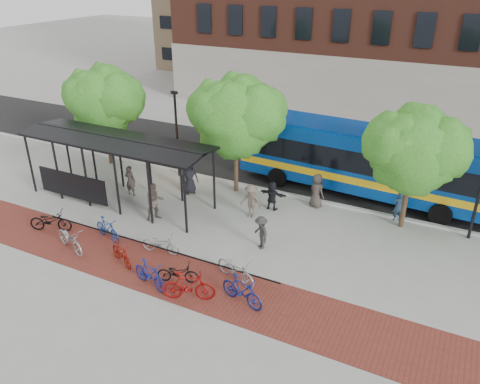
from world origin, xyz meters
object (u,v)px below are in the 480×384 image
at_px(bike_5, 121,253).
at_px(bike_6, 161,243).
at_px(pedestrian_6, 317,191).
at_px(pedestrian_9, 261,233).
at_px(pedestrian_1, 130,181).
at_px(bike_9, 188,286).
at_px(lamp_post_left, 177,132).
at_px(bike_11, 242,291).
at_px(bus_shelter, 114,147).
at_px(pedestrian_3, 251,201).
at_px(bike_0, 50,221).
at_px(tree_a, 105,98).
at_px(pedestrian_7, 398,207).
at_px(bike_8, 178,273).
at_px(pedestrian_0, 189,177).
at_px(bike_3, 107,229).
at_px(bike_7, 150,274).
at_px(bike_10, 236,269).
at_px(tree_b, 238,113).
at_px(bike_2, 70,239).
at_px(bus, 364,157).
at_px(pedestrian_5, 272,196).
at_px(tree_c, 416,148).
at_px(pedestrian_8, 155,202).

height_order(bike_5, bike_6, bike_5).
distance_m(pedestrian_6, pedestrian_9, 5.04).
bearing_deg(pedestrian_1, bike_9, 137.25).
height_order(lamp_post_left, bike_11, lamp_post_left).
distance_m(bus_shelter, pedestrian_3, 7.63).
xyz_separation_m(bike_0, pedestrian_3, (7.93, 5.46, 0.36)).
distance_m(tree_a, pedestrian_7, 17.95).
bearing_deg(bike_8, pedestrian_0, 8.39).
height_order(bus_shelter, bike_3, bus_shelter).
relative_size(bike_7, bike_10, 0.91).
bearing_deg(pedestrian_0, bike_9, -107.18).
distance_m(bike_6, bike_11, 4.94).
xyz_separation_m(pedestrian_7, pedestrian_9, (-5.01, -5.30, 0.01)).
xyz_separation_m(bus_shelter, bike_10, (8.93, -3.68, -2.45)).
relative_size(tree_b, pedestrian_3, 3.61).
xyz_separation_m(bus_shelter, pedestrian_6, (9.76, 3.92, -2.08)).
height_order(bike_2, bike_9, bike_9).
bearing_deg(pedestrian_7, bus, -74.75).
bearing_deg(pedestrian_3, bike_5, -113.89).
distance_m(bike_6, pedestrian_3, 5.18).
distance_m(bike_6, pedestrian_5, 6.57).
height_order(bike_5, pedestrian_5, pedestrian_5).
distance_m(tree_c, pedestrian_3, 8.08).
bearing_deg(bike_10, bike_9, 170.24).
bearing_deg(lamp_post_left, bike_10, -44.87).
relative_size(bike_2, bike_7, 1.14).
xyz_separation_m(bus_shelter, bike_2, (1.36, -4.96, -2.43)).
relative_size(bike_5, pedestrian_0, 0.86).
xyz_separation_m(pedestrian_0, pedestrian_7, (10.85, 1.93, -0.21)).
xyz_separation_m(lamp_post_left, bike_7, (4.97, -9.59, -2.18)).
xyz_separation_m(bike_5, pedestrian_9, (4.76, 3.76, 0.28)).
bearing_deg(bus, lamp_post_left, -162.95).
height_order(bike_11, pedestrian_8, pedestrian_8).
relative_size(bike_5, pedestrian_3, 0.95).
xyz_separation_m(bike_2, bike_11, (8.40, 0.13, 0.02)).
relative_size(lamp_post_left, bike_11, 2.64).
height_order(tree_b, bike_5, tree_b).
bearing_deg(tree_a, pedestrian_7, 1.47).
height_order(bike_10, pedestrian_0, pedestrian_0).
height_order(bike_9, pedestrian_9, pedestrian_9).
bearing_deg(pedestrian_0, bike_11, -95.66).
height_order(bike_6, pedestrian_0, pedestrian_0).
relative_size(bike_2, bike_8, 1.28).
xyz_separation_m(bike_10, pedestrian_3, (-1.72, 5.03, 0.35)).
distance_m(bike_7, bike_10, 3.37).
bearing_deg(bike_5, pedestrian_3, -2.70).
height_order(bus, pedestrian_0, bus).
bearing_deg(tree_b, bike_5, -97.71).
xyz_separation_m(bike_9, pedestrian_9, (0.95, 4.49, 0.18)).
height_order(pedestrian_3, pedestrian_9, pedestrian_3).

